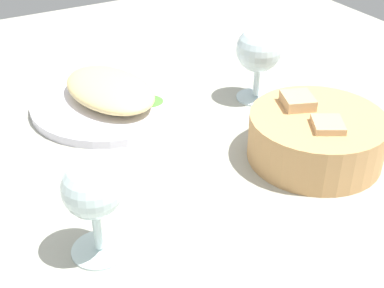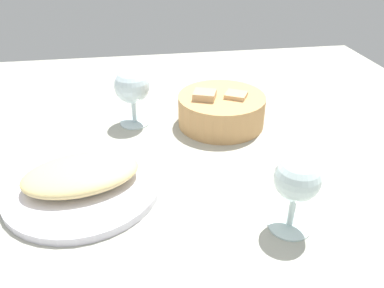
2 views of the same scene
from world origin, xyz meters
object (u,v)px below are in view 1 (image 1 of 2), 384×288
plate (111,103)px  wine_glass_far (259,53)px  wine_glass_near (93,194)px  bread_basket (315,136)px

plate → wine_glass_far: wine_glass_far is taller
wine_glass_near → plate: bearing=155.8°
bread_basket → wine_glass_far: size_ratio=1.49×
bread_basket → wine_glass_near: size_ratio=1.56×
wine_glass_near → wine_glass_far: bearing=120.7°
bread_basket → wine_glass_far: wine_glass_far is taller
bread_basket → wine_glass_near: bearing=-85.0°
plate → wine_glass_far: (9.40, 23.13, 7.80)cm
plate → bread_basket: bearing=34.7°
plate → wine_glass_far: size_ratio=2.06×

